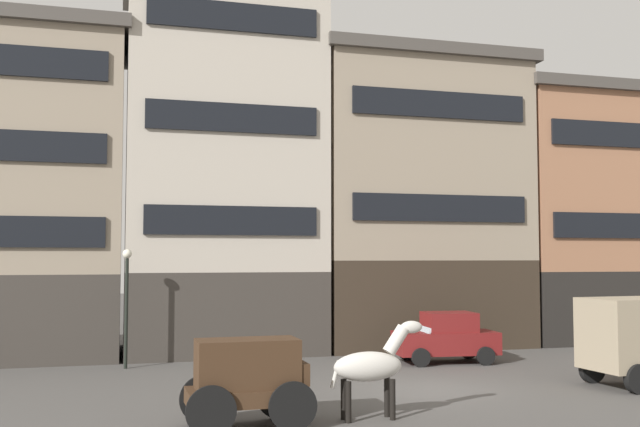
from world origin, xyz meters
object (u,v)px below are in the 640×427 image
object	(u,v)px
draft_horse	(372,365)
cargo_wagon	(249,376)
sedan_dark	(446,337)
streetlamp_curbside	(127,291)

from	to	relation	value
draft_horse	cargo_wagon	bearing A→B (deg)	-179.99
cargo_wagon	sedan_dark	distance (m)	11.77
cargo_wagon	sedan_dark	xyz separation A→B (m)	(8.64, 8.00, -0.23)
sedan_dark	cargo_wagon	bearing A→B (deg)	-137.21
cargo_wagon	sedan_dark	world-z (taller)	cargo_wagon
cargo_wagon	draft_horse	size ratio (longest dim) A/B	1.25
draft_horse	sedan_dark	distance (m)	9.82
draft_horse	streetlamp_curbside	bearing A→B (deg)	120.12
cargo_wagon	streetlamp_curbside	xyz separation A→B (m)	(-2.66, 9.66, 1.52)
cargo_wagon	draft_horse	world-z (taller)	draft_horse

